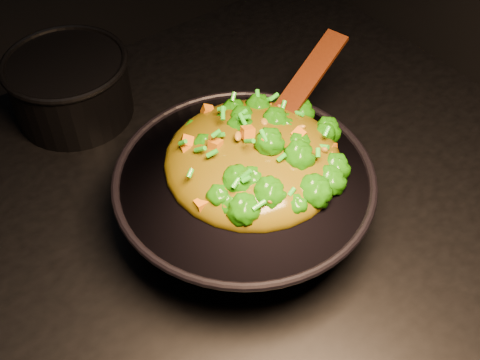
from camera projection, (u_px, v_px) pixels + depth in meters
stovetop at (211, 341)px, 1.28m from camera, size 1.20×0.90×0.90m
wok at (244, 200)px, 0.89m from camera, size 0.48×0.48×0.10m
stir_fry at (253, 142)px, 0.84m from camera, size 0.31×0.31×0.09m
spatula at (296, 94)px, 0.91m from camera, size 0.23×0.10×0.10m
back_pot at (71, 87)px, 1.06m from camera, size 0.21×0.21×0.12m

